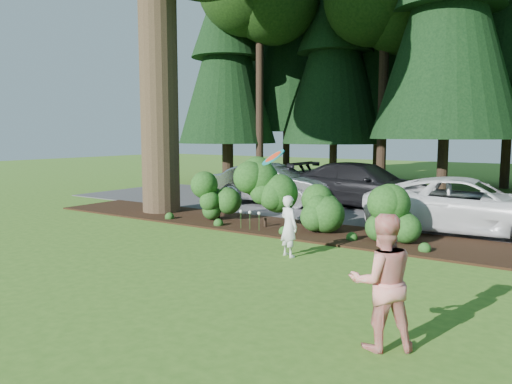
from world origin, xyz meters
TOP-DOWN VIEW (x-y plane):
  - ground at (0.00, 0.00)m, footprint 80.00×80.00m
  - mulch_bed at (0.00, 3.25)m, footprint 16.00×2.50m
  - driveway at (0.00, 7.50)m, footprint 22.00×6.00m
  - shrub_row at (0.77, 3.14)m, footprint 6.53×1.60m
  - lily_cluster at (-0.30, 2.40)m, footprint 0.69×0.09m
  - car_silver_wagon at (-2.50, 7.02)m, footprint 4.63×1.99m
  - car_white_suv at (4.63, 5.31)m, footprint 5.47×2.97m
  - car_dark_suv at (0.54, 8.25)m, footprint 5.49×2.48m
  - child at (1.97, 0.60)m, footprint 0.57×0.48m
  - adult at (5.25, -2.75)m, footprint 1.04×1.00m
  - frisbee at (1.66, 0.46)m, footprint 0.61×0.52m

SIDE VIEW (x-z plane):
  - ground at x=0.00m, z-range 0.00..0.00m
  - driveway at x=0.00m, z-range 0.00..0.03m
  - mulch_bed at x=0.00m, z-range 0.00..0.05m
  - lily_cluster at x=-0.30m, z-range 0.21..0.78m
  - child at x=1.97m, z-range 0.00..1.32m
  - car_white_suv at x=4.63m, z-range 0.03..1.49m
  - car_silver_wagon at x=-2.50m, z-range 0.03..1.52m
  - shrub_row at x=0.77m, z-range 0.00..1.61m
  - car_dark_suv at x=0.54m, z-range 0.03..1.59m
  - adult at x=5.25m, z-range 0.00..1.68m
  - frisbee at x=1.66m, z-range 1.90..2.36m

